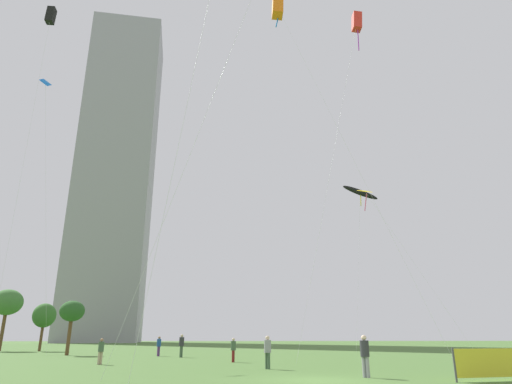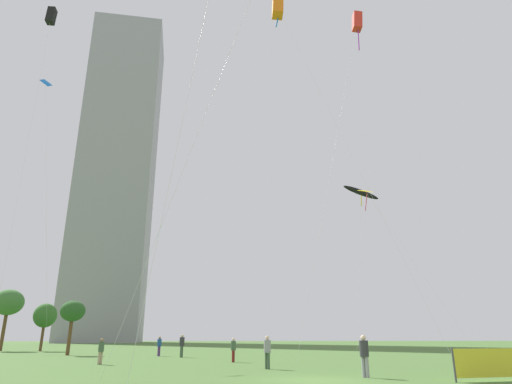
% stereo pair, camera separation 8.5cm
% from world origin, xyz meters
% --- Properties ---
extents(ground, '(280.00, 280.00, 0.00)m').
position_xyz_m(ground, '(0.00, 0.00, 0.00)').
color(ground, '#476B30').
extents(person_standing_0, '(0.38, 0.38, 1.69)m').
position_xyz_m(person_standing_0, '(-1.39, 6.40, 0.98)').
color(person_standing_0, '#3F593F').
rests_on(person_standing_0, ground).
extents(person_standing_1, '(0.38, 0.38, 1.72)m').
position_xyz_m(person_standing_1, '(2.30, 1.15, 0.99)').
color(person_standing_1, gray).
rests_on(person_standing_1, ground).
extents(person_standing_2, '(0.34, 0.34, 1.55)m').
position_xyz_m(person_standing_2, '(-3.07, 12.96, 0.90)').
color(person_standing_2, maroon).
rests_on(person_standing_2, ground).
extents(person_standing_3, '(0.34, 0.34, 1.54)m').
position_xyz_m(person_standing_3, '(-11.34, 11.07, 0.89)').
color(person_standing_3, tan).
rests_on(person_standing_3, ground).
extents(person_standing_4, '(0.40, 0.40, 1.81)m').
position_xyz_m(person_standing_4, '(-7.18, 20.25, 1.05)').
color(person_standing_4, '#3F593F').
rests_on(person_standing_4, ground).
extents(person_standing_5, '(0.37, 0.37, 1.64)m').
position_xyz_m(person_standing_5, '(-9.36, 22.65, 0.95)').
color(person_standing_5, '#593372').
rests_on(person_standing_5, ground).
extents(kite_flying_0, '(4.58, 1.44, 27.83)m').
position_xyz_m(kite_flying_0, '(-23.07, 23.55, 26.82)').
color(kite_flying_0, silver).
rests_on(kite_flying_0, ground).
extents(kite_flying_1, '(5.52, 4.74, 20.47)m').
position_xyz_m(kite_flying_1, '(13.53, 34.22, 19.28)').
color(kite_flying_1, silver).
rests_on(kite_flying_1, ground).
extents(kite_flying_3, '(8.61, 5.71, 17.47)m').
position_xyz_m(kite_flying_3, '(11.65, 26.72, 16.83)').
color(kite_flying_3, silver).
rests_on(kite_flying_3, ground).
extents(kite_flying_4, '(10.10, 5.68, 30.78)m').
position_xyz_m(kite_flying_4, '(0.43, 13.27, 29.49)').
color(kite_flying_4, silver).
rests_on(kite_flying_4, ground).
extents(kite_flying_5, '(2.15, 4.54, 32.80)m').
position_xyz_m(kite_flying_5, '(-21.52, 18.71, 31.81)').
color(kite_flying_5, silver).
rests_on(kite_flying_5, ground).
extents(kite_flying_6, '(8.92, 6.90, 34.10)m').
position_xyz_m(kite_flying_6, '(9.46, 18.65, 32.85)').
color(kite_flying_6, silver).
rests_on(kite_flying_6, ground).
extents(park_tree_0, '(2.62, 2.62, 5.34)m').
position_xyz_m(park_tree_0, '(-24.76, 36.65, 3.93)').
color(park_tree_0, brown).
rests_on(park_tree_0, ground).
extents(park_tree_1, '(3.53, 3.53, 7.04)m').
position_xyz_m(park_tree_1, '(-29.68, 37.67, 5.47)').
color(park_tree_1, brown).
rests_on(park_tree_1, ground).
extents(park_tree_2, '(2.24, 2.24, 4.83)m').
position_xyz_m(park_tree_2, '(-17.88, 25.02, 3.81)').
color(park_tree_2, brown).
rests_on(park_tree_2, ground).
extents(distant_highrise_0, '(22.04, 22.94, 95.62)m').
position_xyz_m(distant_highrise_0, '(-36.08, 105.88, 47.81)').
color(distant_highrise_0, '#939399').
rests_on(distant_highrise_0, ground).
extents(event_banner, '(3.46, 0.66, 1.26)m').
position_xyz_m(event_banner, '(6.78, -0.77, 0.67)').
color(event_banner, '#4C4C4C').
rests_on(event_banner, ground).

